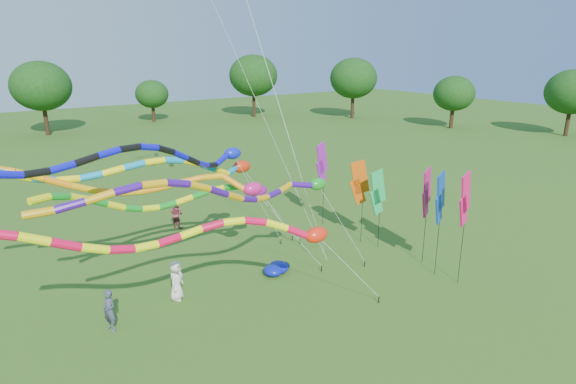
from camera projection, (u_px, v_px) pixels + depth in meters
ground at (341, 317)px, 19.40m from camera, size 160.00×160.00×0.00m
tree_ring at (374, 153)px, 21.81m from camera, size 122.34×121.81×9.69m
tube_kite_red at (210, 235)px, 16.41m from camera, size 14.01×2.00×6.42m
tube_kite_orange at (143, 183)px, 19.06m from camera, size 14.99×3.43×7.27m
tube_kite_purple at (240, 190)px, 17.10m from camera, size 14.23×2.36×7.25m
tube_kite_blue at (167, 158)px, 18.46m from camera, size 13.47×4.91×7.81m
tube_kite_cyan at (162, 169)px, 20.28m from camera, size 14.77×2.26×7.55m
tube_kite_green at (195, 195)px, 20.55m from camera, size 12.85×3.11×6.36m
banner_pole_magenta_b at (427, 193)px, 23.02m from camera, size 1.10×0.52×5.00m
banner_pole_green at (378, 192)px, 25.14m from camera, size 1.16×0.08×4.41m
banner_pole_violet at (322, 163)px, 28.27m from camera, size 1.13×0.45×5.16m
banner_pole_magenta_a at (465, 200)px, 20.89m from camera, size 1.14×0.37×5.35m
banner_pole_orange at (359, 183)px, 25.86m from camera, size 1.12×0.47×4.72m
banner_pole_blue_a at (440, 198)px, 21.71m from camera, size 1.12×0.47×5.16m
blue_nylon_heap at (287, 270)px, 22.93m from camera, size 1.05×1.69×0.53m
person_a at (176, 281)px, 20.54m from camera, size 1.00×1.01×1.76m
person_b at (109, 311)px, 18.28m from camera, size 0.61×0.72×1.68m
person_c at (176, 214)px, 28.79m from camera, size 0.97×1.04×1.72m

